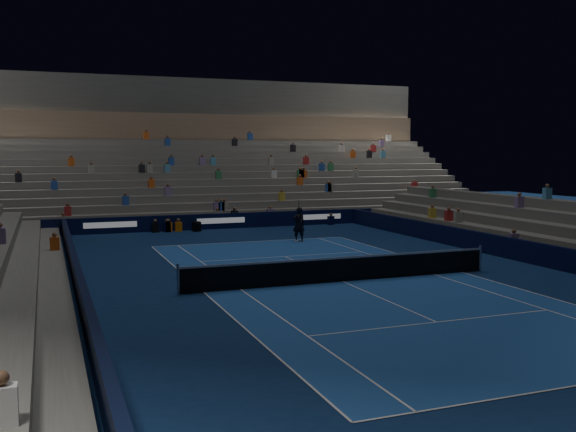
# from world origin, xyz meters

# --- Properties ---
(ground) EXTENTS (90.00, 90.00, 0.00)m
(ground) POSITION_xyz_m (0.00, 0.00, 0.00)
(ground) COLOR #0C224B
(ground) RESTS_ON ground
(court_surface) EXTENTS (10.97, 23.77, 0.01)m
(court_surface) POSITION_xyz_m (0.00, 0.00, 0.01)
(court_surface) COLOR #1C4B9C
(court_surface) RESTS_ON ground
(sponsor_barrier_far) EXTENTS (44.00, 0.25, 1.00)m
(sponsor_barrier_far) POSITION_xyz_m (0.00, 18.50, 0.50)
(sponsor_barrier_far) COLOR black
(sponsor_barrier_far) RESTS_ON ground
(sponsor_barrier_east) EXTENTS (0.25, 37.00, 1.00)m
(sponsor_barrier_east) POSITION_xyz_m (9.70, 0.00, 0.50)
(sponsor_barrier_east) COLOR black
(sponsor_barrier_east) RESTS_ON ground
(sponsor_barrier_west) EXTENTS (0.25, 37.00, 1.00)m
(sponsor_barrier_west) POSITION_xyz_m (-9.70, 0.00, 0.50)
(sponsor_barrier_west) COLOR black
(sponsor_barrier_west) RESTS_ON ground
(grandstand_main) EXTENTS (44.00, 15.20, 11.20)m
(grandstand_main) POSITION_xyz_m (0.00, 27.90, 3.38)
(grandstand_main) COLOR slate
(grandstand_main) RESTS_ON ground
(tennis_net) EXTENTS (12.90, 0.10, 1.10)m
(tennis_net) POSITION_xyz_m (0.00, 0.00, 0.50)
(tennis_net) COLOR #B2B2B7
(tennis_net) RESTS_ON ground
(tennis_player) EXTENTS (0.73, 0.50, 1.94)m
(tennis_player) POSITION_xyz_m (2.51, 10.95, 0.97)
(tennis_player) COLOR black
(tennis_player) RESTS_ON ground
(broadcast_camera) EXTENTS (0.50, 0.93, 0.61)m
(broadcast_camera) POSITION_xyz_m (-1.77, 17.71, 0.31)
(broadcast_camera) COLOR black
(broadcast_camera) RESTS_ON ground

